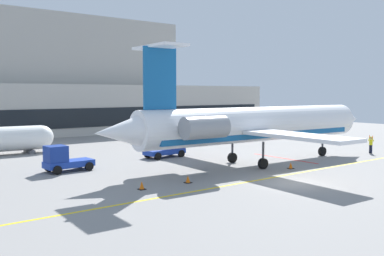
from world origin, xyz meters
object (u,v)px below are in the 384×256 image
Objects in this scene: belt_loader at (169,148)px; regional_jet at (253,125)px; baggage_tug at (63,160)px; fuel_tank at (10,139)px; marshaller at (371,144)px.

regional_jet is at bearing -68.89° from belt_loader.
baggage_tug is 12.82m from fuel_tank.
fuel_tank is (-12.10, 11.34, 0.67)m from belt_loader.
regional_jet reaches higher than fuel_tank.
regional_jet reaches higher than belt_loader.
regional_jet is 15.82× the size of marshaller.
fuel_tank is (-15.35, 19.75, -1.97)m from regional_jet.
fuel_tank is at bearing 136.86° from belt_loader.
regional_jet is 3.37× the size of fuel_tank.
baggage_tug is at bearing 154.34° from regional_jet.
regional_jet is 16.31m from baggage_tug.
belt_loader is at bearing 111.11° from regional_jet.
regional_jet reaches higher than marshaller.
fuel_tank is 4.69× the size of marshaller.
regional_jet is 7.13× the size of belt_loader.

